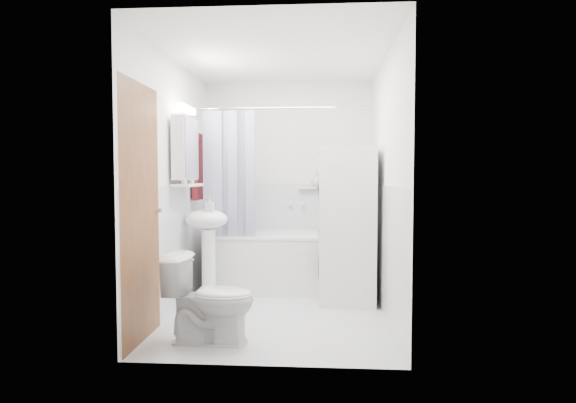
# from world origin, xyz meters

# --- Properties ---
(floor) EXTENTS (2.60, 2.60, 0.00)m
(floor) POSITION_xyz_m (0.00, 0.00, 0.00)
(floor) COLOR silver
(floor) RESTS_ON ground
(room_walls) EXTENTS (2.60, 2.60, 2.60)m
(room_walls) POSITION_xyz_m (0.00, 0.00, 1.49)
(room_walls) COLOR white
(room_walls) RESTS_ON ground
(wainscot) EXTENTS (1.98, 2.58, 2.58)m
(wainscot) POSITION_xyz_m (0.00, 0.29, 0.60)
(wainscot) COLOR white
(wainscot) RESTS_ON ground
(door) EXTENTS (0.05, 2.00, 2.00)m
(door) POSITION_xyz_m (-0.95, -0.55, 1.00)
(door) COLOR brown
(door) RESTS_ON ground
(bathtub) EXTENTS (1.69, 0.80, 0.64)m
(bathtub) POSITION_xyz_m (-0.01, 0.92, 0.36)
(bathtub) COLOR white
(bathtub) RESTS_ON ground
(tub_spout) EXTENTS (0.04, 0.12, 0.04)m
(tub_spout) POSITION_xyz_m (0.19, 1.25, 0.96)
(tub_spout) COLOR silver
(tub_spout) RESTS_ON room_walls
(curtain_rod) EXTENTS (1.87, 0.02, 0.02)m
(curtain_rod) POSITION_xyz_m (-0.01, 0.58, 2.00)
(curtain_rod) COLOR silver
(curtain_rod) RESTS_ON room_walls
(shower_curtain) EXTENTS (0.55, 0.02, 1.45)m
(shower_curtain) POSITION_xyz_m (-0.57, 0.58, 1.25)
(shower_curtain) COLOR #18154B
(shower_curtain) RESTS_ON curtain_rod
(sink) EXTENTS (0.44, 0.37, 1.04)m
(sink) POSITION_xyz_m (-0.75, 0.32, 0.70)
(sink) COLOR white
(sink) RESTS_ON ground
(medicine_cabinet) EXTENTS (0.13, 0.50, 0.71)m
(medicine_cabinet) POSITION_xyz_m (-0.90, 0.10, 1.57)
(medicine_cabinet) COLOR white
(medicine_cabinet) RESTS_ON room_walls
(shelf) EXTENTS (0.18, 0.54, 0.02)m
(shelf) POSITION_xyz_m (-0.89, 0.10, 1.20)
(shelf) COLOR silver
(shelf) RESTS_ON room_walls
(shower_caddy) EXTENTS (0.22, 0.06, 0.02)m
(shower_caddy) POSITION_xyz_m (0.24, 1.24, 1.15)
(shower_caddy) COLOR silver
(shower_caddy) RESTS_ON room_walls
(towel) EXTENTS (0.07, 0.30, 0.73)m
(towel) POSITION_xyz_m (-0.94, 0.68, 1.40)
(towel) COLOR #5B1320
(towel) RESTS_ON room_walls
(washer_dryer) EXTENTS (0.60, 0.60, 1.57)m
(washer_dryer) POSITION_xyz_m (0.68, 0.42, 0.79)
(washer_dryer) COLOR white
(washer_dryer) RESTS_ON ground
(toilet) EXTENTS (0.71, 0.42, 0.68)m
(toilet) POSITION_xyz_m (-0.45, -0.86, 0.34)
(toilet) COLOR white
(toilet) RESTS_ON ground
(soap_pump) EXTENTS (0.08, 0.17, 0.08)m
(soap_pump) POSITION_xyz_m (-0.71, 0.25, 0.95)
(soap_pump) COLOR gray
(soap_pump) RESTS_ON sink
(shelf_bottle) EXTENTS (0.07, 0.18, 0.07)m
(shelf_bottle) POSITION_xyz_m (-0.89, -0.05, 1.25)
(shelf_bottle) COLOR gray
(shelf_bottle) RESTS_ON shelf
(shelf_cup) EXTENTS (0.10, 0.09, 0.10)m
(shelf_cup) POSITION_xyz_m (-0.89, 0.22, 1.26)
(shelf_cup) COLOR gray
(shelf_cup) RESTS_ON shelf
(shampoo_a) EXTENTS (0.13, 0.17, 0.13)m
(shampoo_a) POSITION_xyz_m (0.35, 1.24, 1.23)
(shampoo_a) COLOR gray
(shampoo_a) RESTS_ON shower_caddy
(shampoo_b) EXTENTS (0.08, 0.21, 0.08)m
(shampoo_b) POSITION_xyz_m (0.47, 1.24, 1.20)
(shampoo_b) COLOR #272C9F
(shampoo_b) RESTS_ON shower_caddy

